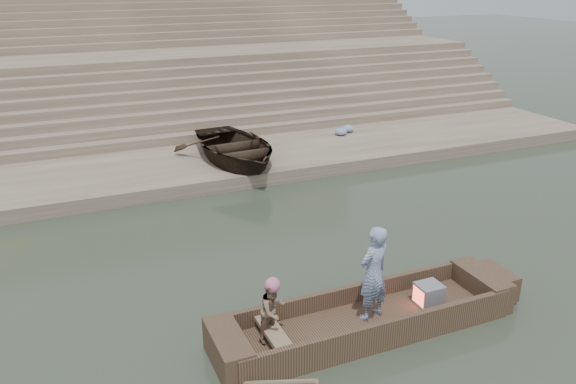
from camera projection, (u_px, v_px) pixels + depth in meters
ground at (242, 309)px, 10.84m from camera, size 120.00×120.00×0.00m
lower_landing at (157, 172)px, 17.62m from camera, size 32.00×4.00×0.40m
mid_landing at (118, 90)px, 23.61m from camera, size 32.00×3.00×2.80m
upper_landing at (97, 42)px, 29.17m from camera, size 32.00×3.00×5.20m
ghat_steps at (112, 74)px, 24.91m from camera, size 32.00×11.00×5.20m
main_rowboat at (366, 325)px, 10.19m from camera, size 5.00×1.30×0.22m
rowboat_trim at (377, 313)px, 10.19m from camera, size 6.04×2.63×1.76m
standing_man at (373, 273)px, 9.91m from camera, size 0.73×0.58×1.76m
rowing_man at (273, 311)px, 9.43m from camera, size 0.65×0.59×1.09m
television at (428, 294)px, 10.56m from camera, size 0.46×0.42×0.40m
beached_rowboat at (235, 147)px, 17.84m from camera, size 3.38×4.55×0.91m
cloth_bundles at (225, 149)px, 18.71m from camera, size 14.92×2.40×0.26m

